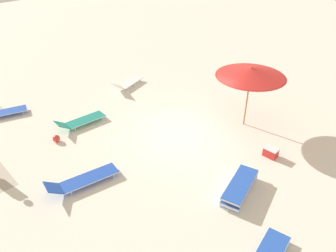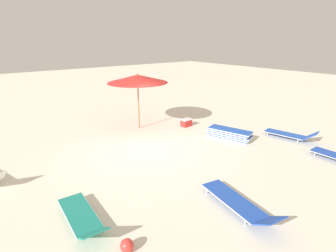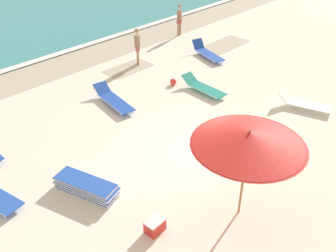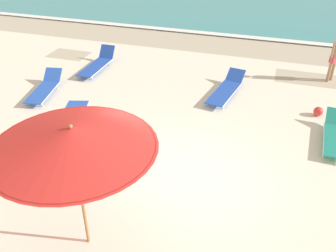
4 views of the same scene
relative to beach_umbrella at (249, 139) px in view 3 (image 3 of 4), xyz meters
name	(u,v)px [view 3 (image 3 of 4)]	position (x,y,z in m)	size (l,w,h in m)	color
ground_plane	(200,158)	(1.16, 2.28, -2.44)	(60.00, 60.00, 0.16)	silver
beach_umbrella	(249,139)	(0.00, 0.00, 0.00)	(2.74, 2.74, 2.61)	#9E7547
lounger_stack	(86,187)	(-2.34, 3.52, -2.15)	(1.13, 2.01, 0.41)	blue
sun_lounger_under_umbrella	(114,100)	(1.41, 6.91, -2.16)	(0.99, 2.42, 0.49)	blue
sun_lounger_beside_umbrella	(304,103)	(6.30, 1.37, -2.14)	(1.15, 2.11, 0.57)	white
sun_lounger_near_water_left	(207,53)	(7.75, 7.29, -2.14)	(1.24, 2.27, 0.62)	blue
sun_lounger_mid_beach_solo	(203,87)	(4.68, 5.04, -2.15)	(0.72, 2.13, 0.49)	#1E8475
beachgoer_wading_adult	(179,18)	(9.16, 10.48, -1.36)	(0.45, 0.27, 1.76)	#A37A5B
beachgoer_shoreline_child	(137,44)	(4.72, 9.12, -1.36)	(0.33, 0.37, 1.76)	#A37A5B
beach_ball	(173,82)	(4.28, 6.38, -2.22)	(0.28, 0.28, 0.28)	red
cooler_box	(155,225)	(-1.99, 1.14, -2.17)	(0.51, 0.37, 0.37)	red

